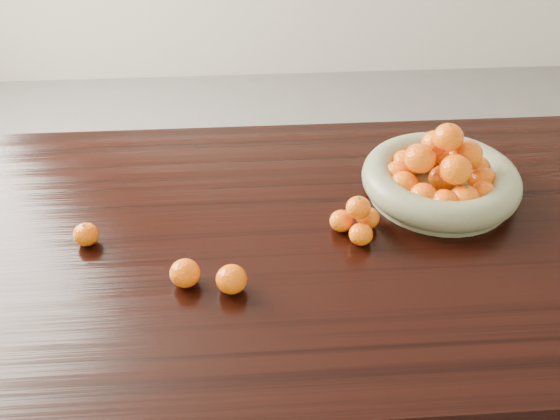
{
  "coord_description": "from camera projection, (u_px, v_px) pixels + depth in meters",
  "views": [
    {
      "loc": [
        -0.08,
        -1.1,
        1.64
      ],
      "look_at": [
        -0.0,
        -0.02,
        0.83
      ],
      "focal_mm": 40.0,
      "sensor_mm": 36.0,
      "label": 1
    }
  ],
  "objects": [
    {
      "name": "loose_orange_2",
      "position": [
        231.0,
        279.0,
        1.25
      ],
      "size": [
        0.06,
        0.06,
        0.06
      ],
      "primitive_type": "ellipsoid",
      "color": "orange",
      "rests_on": "dining_table"
    },
    {
      "name": "orange_pyramid",
      "position": [
        357.0,
        220.0,
        1.39
      ],
      "size": [
        0.12,
        0.11,
        0.1
      ],
      "rotation": [
        0.0,
        0.0,
        0.1
      ],
      "color": "orange",
      "rests_on": "dining_table"
    },
    {
      "name": "dining_table",
      "position": [
        281.0,
        262.0,
        1.47
      ],
      "size": [
        2.0,
        1.0,
        0.75
      ],
      "color": "black",
      "rests_on": "ground"
    },
    {
      "name": "loose_orange_1",
      "position": [
        185.0,
        273.0,
        1.27
      ],
      "size": [
        0.06,
        0.06,
        0.06
      ],
      "primitive_type": "ellipsoid",
      "color": "orange",
      "rests_on": "dining_table"
    },
    {
      "name": "fruit_bowl",
      "position": [
        440.0,
        178.0,
        1.51
      ],
      "size": [
        0.38,
        0.38,
        0.19
      ],
      "rotation": [
        0.0,
        0.0,
        -0.4
      ],
      "color": "gray",
      "rests_on": "dining_table"
    },
    {
      "name": "loose_orange_0",
      "position": [
        86.0,
        234.0,
        1.37
      ],
      "size": [
        0.06,
        0.06,
        0.05
      ],
      "primitive_type": "ellipsoid",
      "color": "orange",
      "rests_on": "dining_table"
    }
  ]
}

